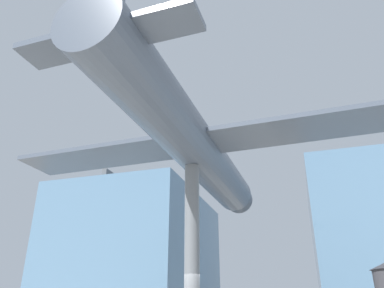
# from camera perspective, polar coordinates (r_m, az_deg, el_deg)

# --- Properties ---
(glass_pavilion_left) EXTENTS (10.44, 13.95, 10.78)m
(glass_pavilion_left) POSITION_cam_1_polar(r_m,az_deg,el_deg) (32.22, -8.25, -17.20)
(glass_pavilion_left) COLOR slate
(glass_pavilion_left) RESTS_ON ground_plane
(support_pylon_central) EXTENTS (0.55, 0.55, 6.48)m
(support_pylon_central) POSITION_cam_1_polar(r_m,az_deg,el_deg) (13.72, 0.00, -16.16)
(support_pylon_central) COLOR slate
(support_pylon_central) RESTS_ON ground_plane
(suspended_airplane) EXTENTS (15.35, 16.54, 2.79)m
(suspended_airplane) POSITION_cam_1_polar(r_m,az_deg,el_deg) (15.15, 0.37, -0.41)
(suspended_airplane) COLOR #4C5666
(suspended_airplane) RESTS_ON support_pylon_central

